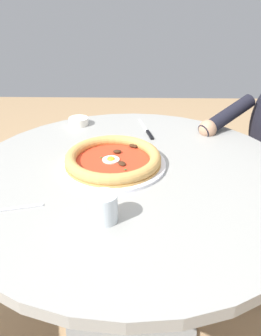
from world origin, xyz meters
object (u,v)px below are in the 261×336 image
Objects in this scene: pizza_on_plate at (113,160)px; ramekin_capers at (79,121)px; fork_utensil at (12,209)px; water_glass at (104,209)px; steak_knife at (148,132)px; dining_table at (131,208)px.

ramekin_capers is at bearing 115.36° from pizza_on_plate.
pizza_on_plate is at bearing 44.34° from fork_utensil.
water_glass reaches higher than fork_utensil.
pizza_on_plate reaches higher than steak_knife.
ramekin_capers is (-0.22, 0.40, 0.15)m from dining_table.
ramekin_capers reaches higher than steak_knife.
dining_table is 5.10× the size of steak_knife.
dining_table is at bearing 74.91° from water_glass.
ramekin_capers is at bearing 104.20° from water_glass.
water_glass is 0.47× the size of fork_utensil.
steak_knife is at bearing -14.36° from ramekin_capers.
dining_table is 0.48m from ramekin_capers.
water_glass is at bearing -102.15° from steak_knife.
water_glass is 0.36× the size of steak_knife.
ramekin_capers is (-0.16, 0.63, -0.02)m from water_glass.
water_glass is at bearing -90.85° from pizza_on_plate.
water_glass is (-0.06, -0.24, 0.16)m from dining_table.
water_glass is 0.57m from steak_knife.
ramekin_capers is 0.50× the size of fork_utensil.
dining_table is at bearing -99.95° from steak_knife.
dining_table is at bearing -39.19° from pizza_on_plate.
pizza_on_plate is 0.38m from ramekin_capers.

